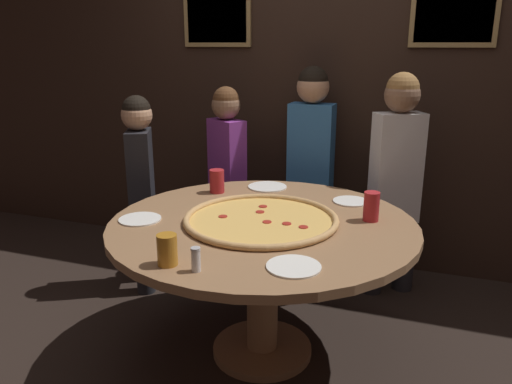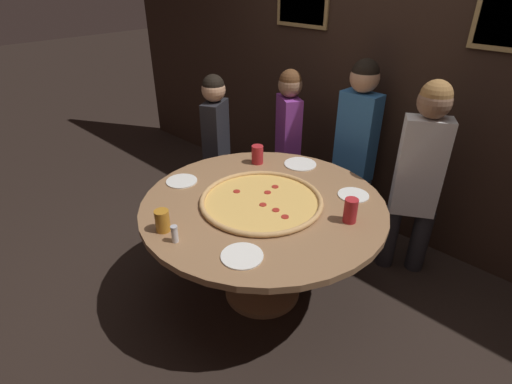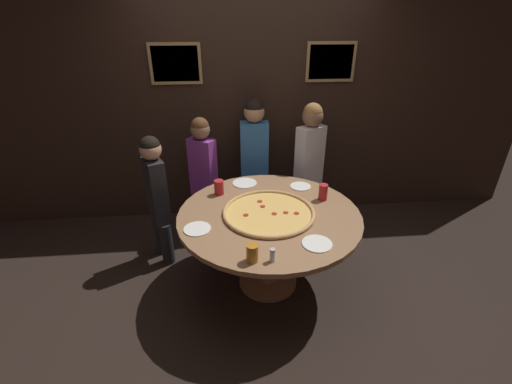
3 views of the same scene
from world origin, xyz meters
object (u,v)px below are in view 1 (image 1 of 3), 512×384
Objects in this scene: drink_cup_beside_pizza at (217,181)px; drink_cup_near_right at (371,206)px; diner_side_right at (311,159)px; condiment_shaker at (196,259)px; drink_cup_far_left at (167,250)px; dining_table at (263,247)px; diner_side_left at (396,173)px; diner_far_left at (141,182)px; white_plate_left_side at (294,266)px; giant_pizza at (261,219)px; diner_centre_back at (227,169)px; white_plate_far_back at (267,187)px; white_plate_near_front at (351,201)px; white_plate_right_side at (140,219)px.

drink_cup_near_right is at bearing -11.84° from drink_cup_beside_pizza.
condiment_shaker is at bearing 90.17° from diner_side_right.
drink_cup_near_right is (0.69, 0.78, 0.01)m from drink_cup_far_left.
drink_cup_near_right is at bearing 48.79° from drink_cup_far_left.
dining_table is 1.11m from diner_side_left.
diner_side_left reaches higher than diner_far_left.
drink_cup_far_left is at bearing -107.60° from dining_table.
diner_side_right is (-0.31, 1.55, 0.07)m from white_plate_left_side.
giant_pizza is 1.09m from diner_far_left.
giant_pizza is 0.62m from drink_cup_far_left.
giant_pizza is 1.10m from diner_side_right.
diner_far_left is (-0.92, 1.09, -0.07)m from condiment_shaker.
diner_side_right is at bearing -82.90° from diner_far_left.
diner_far_left is (-1.27, 0.93, -0.02)m from white_plate_left_side.
dining_table is at bearing -141.41° from diner_far_left.
diner_centre_back is (-0.55, -0.17, -0.08)m from diner_side_right.
drink_cup_far_left is 0.54× the size of white_plate_far_back.
giant_pizza is 0.54× the size of diner_side_left.
diner_side_left is at bearing 64.25° from drink_cup_far_left.
white_plate_near_front is 0.75m from diner_side_right.
white_plate_right_side is at bearing -174.04° from diner_far_left.
drink_cup_far_left is at bearing 33.82° from diner_side_left.
condiment_shaker is (0.13, -0.02, -0.01)m from drink_cup_far_left.
drink_cup_beside_pizza is at bearing 73.49° from white_plate_right_side.
white_plate_left_side is 0.17× the size of diner_far_left.
white_plate_left_side and white_plate_near_front have the same top height.
diner_side_right is at bearing -44.99° from diner_side_left.
drink_cup_beside_pizza is at bearing 168.16° from drink_cup_near_right.
diner_side_left is (0.58, -0.15, -0.01)m from diner_side_right.
drink_cup_beside_pizza is 0.11× the size of diner_far_left.
drink_cup_near_right is 1.31m from diner_centre_back.
giant_pizza is at bearing -127.98° from white_plate_near_front.
diner_side_left reaches higher than dining_table.
dining_table is at bearing 92.62° from diner_side_right.
white_plate_near_front and white_plate_far_back have the same top height.
drink_cup_beside_pizza is at bearing 102.68° from drink_cup_far_left.
condiment_shaker is 1.71m from diner_side_right.
diner_side_left reaches higher than giant_pizza.
white_plate_far_back is (-0.45, 1.03, 0.00)m from white_plate_left_side.
drink_cup_near_right is 0.62× the size of white_plate_far_back.
white_plate_left_side is 0.90m from white_plate_right_side.
diner_side_left reaches higher than white_plate_near_front.
drink_cup_near_right is 0.10× the size of diner_side_left.
diner_side_right reaches higher than white_plate_near_front.
giant_pizza is 1.10m from diner_centre_back.
diner_side_left is (0.56, 0.95, 0.05)m from giant_pizza.
drink_cup_far_left is 1.04m from drink_cup_near_right.
drink_cup_near_right is 1.50× the size of condiment_shaker.
white_plate_left_side is (0.29, -0.45, -0.01)m from giant_pizza.
white_plate_near_front is 0.14× the size of diner_side_left.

